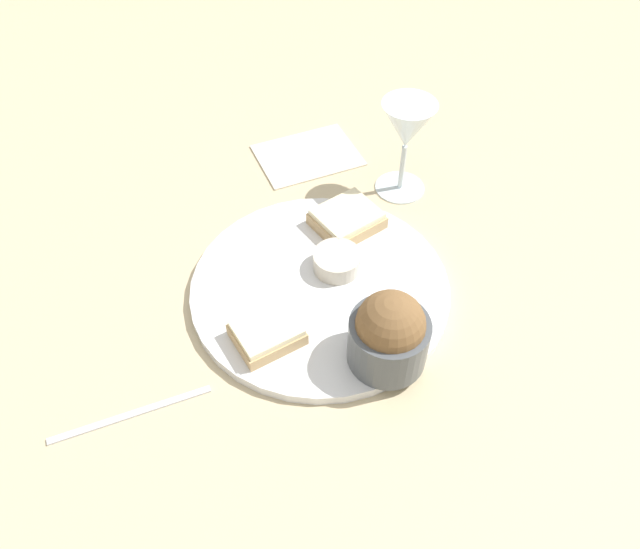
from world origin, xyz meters
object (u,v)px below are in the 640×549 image
sauce_ramekin (337,260)px  cheese_toast_far (267,333)px  napkin (308,155)px  cheese_toast_near (347,219)px  wine_glass (407,130)px  fork (131,414)px  salad_bowl (389,333)px

sauce_ramekin → cheese_toast_far: bearing=32.4°
cheese_toast_far → napkin: (-0.18, -0.33, -0.02)m
cheese_toast_near → wine_glass: wine_glass is taller
fork → cheese_toast_near: bearing=-151.8°
salad_bowl → sauce_ramekin: bearing=-89.8°
cheese_toast_near → salad_bowl: bearing=79.0°
sauce_ramekin → napkin: size_ratio=0.39×
napkin → fork: size_ratio=0.88×
sauce_ramekin → cheese_toast_far: same height
salad_bowl → fork: bearing=-7.7°
cheese_toast_far → fork: (0.17, 0.03, -0.02)m
cheese_toast_far → napkin: size_ratio=0.54×
cheese_toast_far → wine_glass: size_ratio=0.59×
wine_glass → salad_bowl: bearing=60.9°
sauce_ramekin → wine_glass: size_ratio=0.43×
cheese_toast_far → wine_glass: 0.36m
cheese_toast_near → napkin: (-0.01, -0.18, -0.02)m
fork → cheese_toast_far: bearing=-168.6°
sauce_ramekin → fork: bearing=20.8°
cheese_toast_far → cheese_toast_near: bearing=-138.4°
salad_bowl → cheese_toast_near: 0.23m
napkin → salad_bowl: bearing=82.6°
salad_bowl → fork: salad_bowl is taller
cheese_toast_far → sauce_ramekin: bearing=-147.6°
sauce_ramekin → napkin: bearing=-101.8°
salad_bowl → napkin: bearing=-97.4°
sauce_ramekin → wine_glass: bearing=-140.6°
cheese_toast_far → napkin: 0.38m
fork → napkin: bearing=-133.5°
cheese_toast_near → napkin: 0.19m
cheese_toast_near → wine_glass: 0.15m
salad_bowl → napkin: (-0.05, -0.41, -0.06)m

